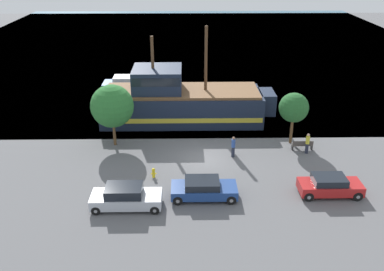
{
  "coord_description": "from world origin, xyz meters",
  "views": [
    {
      "loc": [
        -1.46,
        -30.85,
        15.95
      ],
      "look_at": [
        -0.89,
        2.0,
        1.2
      ],
      "focal_mm": 40.0,
      "sensor_mm": 36.0,
      "label": 1
    }
  ],
  "objects_px": {
    "parked_car_curb_front": "(204,189)",
    "bench_promenade_east": "(302,145)",
    "fire_hydrant": "(154,172)",
    "pedestrian_walking_far": "(307,143)",
    "parked_car_curb_mid": "(330,186)",
    "moored_boat_dockside": "(127,85)",
    "pirate_ship": "(180,101)",
    "parked_car_curb_rear": "(126,197)",
    "pedestrian_walking_near": "(233,147)"
  },
  "relations": [
    {
      "from": "bench_promenade_east",
      "to": "moored_boat_dockside",
      "type": "bearing_deg",
      "value": 136.11
    },
    {
      "from": "moored_boat_dockside",
      "to": "parked_car_curb_rear",
      "type": "height_order",
      "value": "moored_boat_dockside"
    },
    {
      "from": "moored_boat_dockside",
      "to": "parked_car_curb_mid",
      "type": "relative_size",
      "value": 1.32
    },
    {
      "from": "pedestrian_walking_far",
      "to": "parked_car_curb_rear",
      "type": "bearing_deg",
      "value": -151.07
    },
    {
      "from": "parked_car_curb_front",
      "to": "moored_boat_dockside",
      "type": "bearing_deg",
      "value": 109.04
    },
    {
      "from": "parked_car_curb_mid",
      "to": "pedestrian_walking_near",
      "type": "bearing_deg",
      "value": 135.73
    },
    {
      "from": "parked_car_curb_rear",
      "to": "pedestrian_walking_near",
      "type": "height_order",
      "value": "pedestrian_walking_near"
    },
    {
      "from": "bench_promenade_east",
      "to": "pedestrian_walking_near",
      "type": "distance_m",
      "value": 6.13
    },
    {
      "from": "pirate_ship",
      "to": "parked_car_curb_rear",
      "type": "height_order",
      "value": "pirate_ship"
    },
    {
      "from": "fire_hydrant",
      "to": "parked_car_curb_rear",
      "type": "bearing_deg",
      "value": -111.64
    },
    {
      "from": "parked_car_curb_rear",
      "to": "pedestrian_walking_near",
      "type": "xyz_separation_m",
      "value": [
        7.83,
        7.2,
        0.16
      ]
    },
    {
      "from": "parked_car_curb_front",
      "to": "fire_hydrant",
      "type": "bearing_deg",
      "value": 141.79
    },
    {
      "from": "parked_car_curb_front",
      "to": "parked_car_curb_rear",
      "type": "height_order",
      "value": "parked_car_curb_rear"
    },
    {
      "from": "pirate_ship",
      "to": "fire_hydrant",
      "type": "xyz_separation_m",
      "value": [
        -1.89,
        -11.34,
        -1.55
      ]
    },
    {
      "from": "moored_boat_dockside",
      "to": "bench_promenade_east",
      "type": "bearing_deg",
      "value": -43.89
    },
    {
      "from": "parked_car_curb_front",
      "to": "parked_car_curb_mid",
      "type": "bearing_deg",
      "value": 1.41
    },
    {
      "from": "parked_car_curb_mid",
      "to": "bench_promenade_east",
      "type": "bearing_deg",
      "value": 90.6
    },
    {
      "from": "parked_car_curb_mid",
      "to": "bench_promenade_east",
      "type": "relative_size",
      "value": 2.45
    },
    {
      "from": "parked_car_curb_mid",
      "to": "fire_hydrant",
      "type": "bearing_deg",
      "value": 168.0
    },
    {
      "from": "parked_car_curb_mid",
      "to": "pedestrian_walking_far",
      "type": "relative_size",
      "value": 2.4
    },
    {
      "from": "pedestrian_walking_far",
      "to": "parked_car_curb_mid",
      "type": "bearing_deg",
      "value": -91.19
    },
    {
      "from": "moored_boat_dockside",
      "to": "parked_car_curb_front",
      "type": "xyz_separation_m",
      "value": [
        8.09,
        -23.43,
        -0.01
      ]
    },
    {
      "from": "parked_car_curb_mid",
      "to": "fire_hydrant",
      "type": "distance_m",
      "value": 12.62
    },
    {
      "from": "parked_car_curb_mid",
      "to": "parked_car_curb_rear",
      "type": "xyz_separation_m",
      "value": [
        -13.9,
        -1.29,
        0.04
      ]
    },
    {
      "from": "pedestrian_walking_near",
      "to": "moored_boat_dockside",
      "type": "bearing_deg",
      "value": 121.87
    },
    {
      "from": "pirate_ship",
      "to": "moored_boat_dockside",
      "type": "relative_size",
      "value": 2.94
    },
    {
      "from": "pirate_ship",
      "to": "fire_hydrant",
      "type": "distance_m",
      "value": 11.6
    },
    {
      "from": "pirate_ship",
      "to": "bench_promenade_east",
      "type": "relative_size",
      "value": 9.5
    },
    {
      "from": "parked_car_curb_mid",
      "to": "pedestrian_walking_near",
      "type": "height_order",
      "value": "pedestrian_walking_near"
    },
    {
      "from": "pirate_ship",
      "to": "parked_car_curb_mid",
      "type": "relative_size",
      "value": 3.89
    },
    {
      "from": "parked_car_curb_front",
      "to": "bench_promenade_east",
      "type": "xyz_separation_m",
      "value": [
        8.66,
        7.32,
        -0.26
      ]
    },
    {
      "from": "pirate_ship",
      "to": "parked_car_curb_rear",
      "type": "distance_m",
      "value": 15.68
    },
    {
      "from": "moored_boat_dockside",
      "to": "fire_hydrant",
      "type": "xyz_separation_m",
      "value": [
        4.48,
        -20.6,
        -0.29
      ]
    },
    {
      "from": "parked_car_curb_mid",
      "to": "fire_hydrant",
      "type": "relative_size",
      "value": 5.6
    },
    {
      "from": "parked_car_curb_rear",
      "to": "pedestrian_walking_far",
      "type": "xyz_separation_m",
      "value": [
        14.03,
        7.76,
        0.15
      ]
    },
    {
      "from": "parked_car_curb_mid",
      "to": "pirate_ship",
      "type": "bearing_deg",
      "value": 126.83
    },
    {
      "from": "bench_promenade_east",
      "to": "pedestrian_walking_near",
      "type": "bearing_deg",
      "value": -168.78
    },
    {
      "from": "fire_hydrant",
      "to": "pedestrian_walking_far",
      "type": "xyz_separation_m",
      "value": [
        12.48,
        3.84,
        0.5
      ]
    },
    {
      "from": "parked_car_curb_mid",
      "to": "moored_boat_dockside",
      "type": "bearing_deg",
      "value": 125.93
    },
    {
      "from": "parked_car_curb_rear",
      "to": "bench_promenade_east",
      "type": "height_order",
      "value": "parked_car_curb_rear"
    },
    {
      "from": "bench_promenade_east",
      "to": "pedestrian_walking_far",
      "type": "height_order",
      "value": "pedestrian_walking_far"
    },
    {
      "from": "bench_promenade_east",
      "to": "fire_hydrant",
      "type": "bearing_deg",
      "value": -159.95
    },
    {
      "from": "parked_car_curb_front",
      "to": "parked_car_curb_mid",
      "type": "height_order",
      "value": "parked_car_curb_mid"
    },
    {
      "from": "moored_boat_dockside",
      "to": "pedestrian_walking_near",
      "type": "xyz_separation_m",
      "value": [
        10.76,
        -17.31,
        0.21
      ]
    },
    {
      "from": "parked_car_curb_mid",
      "to": "fire_hydrant",
      "type": "height_order",
      "value": "parked_car_curb_mid"
    },
    {
      "from": "parked_car_curb_front",
      "to": "pedestrian_walking_far",
      "type": "relative_size",
      "value": 2.53
    },
    {
      "from": "parked_car_curb_front",
      "to": "pedestrian_walking_far",
      "type": "bearing_deg",
      "value": 36.98
    },
    {
      "from": "fire_hydrant",
      "to": "bench_promenade_east",
      "type": "height_order",
      "value": "bench_promenade_east"
    },
    {
      "from": "parked_car_curb_front",
      "to": "bench_promenade_east",
      "type": "distance_m",
      "value": 11.34
    },
    {
      "from": "moored_boat_dockside",
      "to": "parked_car_curb_mid",
      "type": "height_order",
      "value": "moored_boat_dockside"
    }
  ]
}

